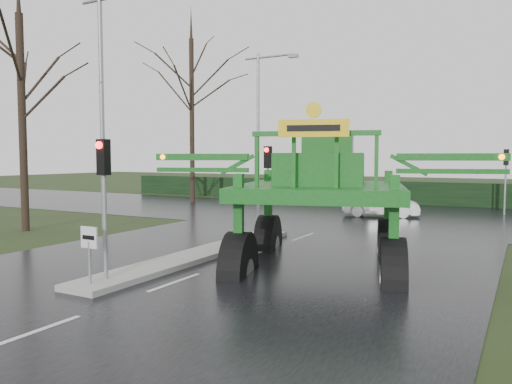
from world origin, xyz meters
The scene contains 15 objects.
ground centered at (0.00, 0.00, 0.00)m, with size 140.00×140.00×0.00m, color black.
road_main centered at (0.00, 10.00, 0.00)m, with size 14.00×80.00×0.02m, color black.
road_cross centered at (0.00, 16.00, 0.01)m, with size 80.00×12.00×0.02m, color black.
median_island centered at (-1.30, 3.00, 0.09)m, with size 1.20×10.00×0.16m, color gray.
hedge_row centered at (0.00, 24.00, 0.75)m, with size 44.00×0.90×1.50m, color black.
keep_left_sign centered at (-1.30, -1.50, 1.06)m, with size 0.50×0.07×1.35m.
traffic_signal_near centered at (-1.30, -1.01, 2.59)m, with size 0.26×0.33×3.52m.
traffic_signal_mid centered at (-1.30, 7.49, 2.59)m, with size 0.26×0.33×3.52m.
traffic_signal_far centered at (6.50, 20.01, 2.59)m, with size 0.26×0.33×3.52m.
street_light_left_near centered at (-8.19, 6.00, 5.99)m, with size 3.85×0.30×10.00m.
street_light_left_far centered at (-8.19, 20.00, 5.99)m, with size 3.85×0.30×10.00m.
tree_left_near centered at (-11.00, 4.00, 5.85)m, with size 6.30×6.30×10.85m.
tree_left_far centered at (-12.50, 18.00, 7.15)m, with size 7.70×7.70×13.26m.
crop_sprayer centered at (0.75, 1.95, 2.64)m, with size 9.65×7.23×5.58m.
white_sedan centered at (0.88, 16.07, 0.00)m, with size 1.35×3.86×1.27m, color silver.
Camera 1 is at (7.55, -9.65, 3.10)m, focal length 35.00 mm.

